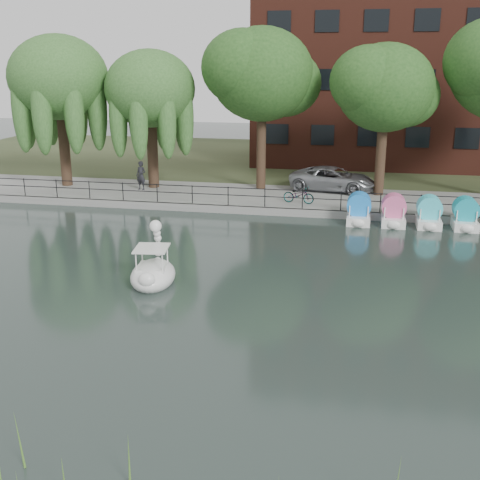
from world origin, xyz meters
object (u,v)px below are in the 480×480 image
(bicycle, at_px, (299,194))
(swan_boat, at_px, (153,270))
(pedestrian, at_px, (141,173))
(minivan, at_px, (333,177))

(bicycle, distance_m, swan_boat, 12.85)
(bicycle, xyz_separation_m, pedestrian, (-9.64, 1.64, 0.49))
(minivan, xyz_separation_m, bicycle, (-1.66, -3.65, -0.31))
(minivan, bearing_deg, bicycle, 165.26)
(minivan, xyz_separation_m, pedestrian, (-11.29, -2.00, 0.18))
(bicycle, xyz_separation_m, swan_boat, (-4.10, -12.17, -0.42))
(bicycle, bearing_deg, swan_boat, 172.65)
(minivan, xyz_separation_m, swan_boat, (-5.76, -15.81, -0.73))
(minivan, height_order, pedestrian, pedestrian)
(pedestrian, relative_size, swan_boat, 0.71)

